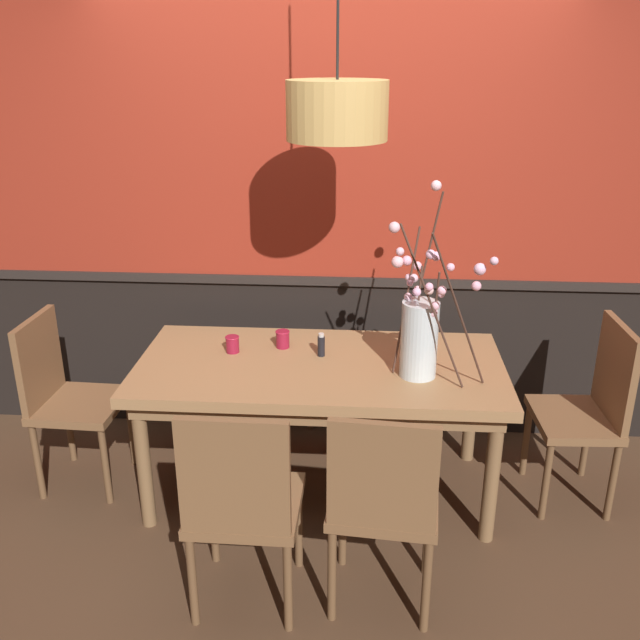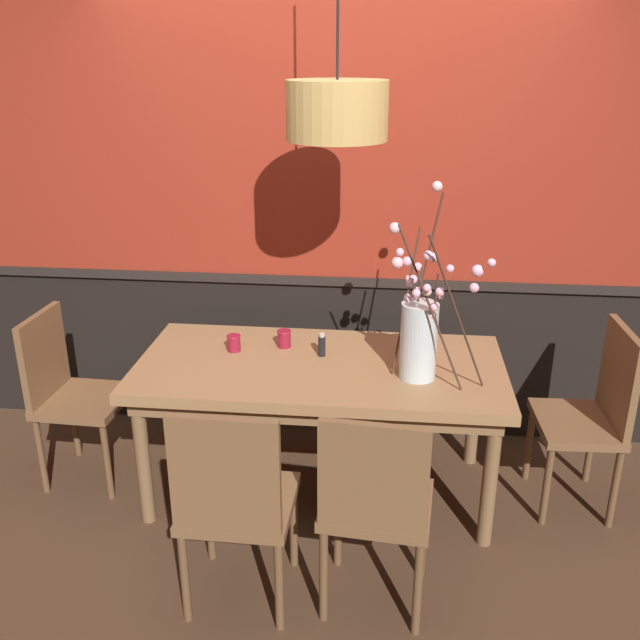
{
  "view_description": "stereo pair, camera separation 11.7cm",
  "coord_description": "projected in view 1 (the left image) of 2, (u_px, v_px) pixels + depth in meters",
  "views": [
    {
      "loc": [
        0.22,
        -3.14,
        2.2
      ],
      "look_at": [
        0.0,
        0.0,
        0.97
      ],
      "focal_mm": 39.15,
      "sensor_mm": 36.0,
      "label": 1
    },
    {
      "loc": [
        0.33,
        -3.13,
        2.2
      ],
      "look_at": [
        0.0,
        0.0,
        0.97
      ],
      "focal_mm": 39.15,
      "sensor_mm": 36.0,
      "label": 2
    }
  ],
  "objects": [
    {
      "name": "back_wall",
      "position": [
        329.0,
        190.0,
        3.87
      ],
      "size": [
        4.95,
        0.14,
        2.95
      ],
      "color": "black",
      "rests_on": "ground"
    },
    {
      "name": "condiment_bottle",
      "position": [
        322.0,
        345.0,
        3.53
      ],
      "size": [
        0.04,
        0.04,
        0.12
      ],
      "color": "black",
      "rests_on": "dining_table"
    },
    {
      "name": "vase_with_blossoms",
      "position": [
        420.0,
        334.0,
        3.26
      ],
      "size": [
        0.47,
        0.52,
        0.9
      ],
      "color": "silver",
      "rests_on": "dining_table"
    },
    {
      "name": "ground_plane",
      "position": [
        320.0,
        488.0,
        3.74
      ],
      "size": [
        24.0,
        24.0,
        0.0
      ],
      "primitive_type": "plane",
      "color": "#4C3321"
    },
    {
      "name": "chair_far_side_left",
      "position": [
        285.0,
        337.0,
        4.38
      ],
      "size": [
        0.41,
        0.42,
        0.89
      ],
      "color": "brown",
      "rests_on": "ground"
    },
    {
      "name": "chair_head_east_end",
      "position": [
        590.0,
        404.0,
        3.48
      ],
      "size": [
        0.4,
        0.47,
        0.97
      ],
      "color": "brown",
      "rests_on": "ground"
    },
    {
      "name": "chair_near_side_left",
      "position": [
        242.0,
        501.0,
        2.76
      ],
      "size": [
        0.45,
        0.45,
        0.96
      ],
      "color": "brown",
      "rests_on": "ground"
    },
    {
      "name": "chair_far_side_right",
      "position": [
        377.0,
        342.0,
        4.33
      ],
      "size": [
        0.45,
        0.43,
        0.88
      ],
      "color": "brown",
      "rests_on": "ground"
    },
    {
      "name": "candle_holder_nearer_center",
      "position": [
        232.0,
        344.0,
        3.58
      ],
      "size": [
        0.07,
        0.07,
        0.09
      ],
      "color": "maroon",
      "rests_on": "dining_table"
    },
    {
      "name": "pendant_lamp",
      "position": [
        337.0,
        111.0,
        3.02
      ],
      "size": [
        0.45,
        0.45,
        1.13
      ],
      "color": "tan"
    },
    {
      "name": "dining_table",
      "position": [
        320.0,
        378.0,
        3.5
      ],
      "size": [
        1.82,
        0.89,
        0.74
      ],
      "color": "#997047",
      "rests_on": "ground"
    },
    {
      "name": "candle_holder_nearer_edge",
      "position": [
        283.0,
        339.0,
        3.63
      ],
      "size": [
        0.08,
        0.08,
        0.09
      ],
      "color": "maroon",
      "rests_on": "dining_table"
    },
    {
      "name": "chair_head_west_end",
      "position": [
        65.0,
        393.0,
        3.63
      ],
      "size": [
        0.44,
        0.44,
        0.94
      ],
      "color": "brown",
      "rests_on": "ground"
    },
    {
      "name": "chair_near_side_right",
      "position": [
        383.0,
        500.0,
        2.75
      ],
      "size": [
        0.47,
        0.43,
        0.94
      ],
      "color": "brown",
      "rests_on": "ground"
    }
  ]
}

